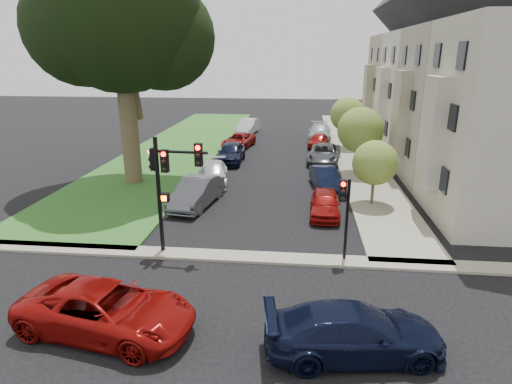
# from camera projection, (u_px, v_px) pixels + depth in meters

# --- Properties ---
(ground) EXTENTS (140.00, 140.00, 0.00)m
(ground) POSITION_uv_depth(u_px,v_px,m) (243.00, 282.00, 16.26)
(ground) COLOR black
(ground) RESTS_ON ground
(grass_strip) EXTENTS (8.00, 44.00, 0.12)m
(grass_strip) POSITION_uv_depth(u_px,v_px,m) (181.00, 146.00, 39.83)
(grass_strip) COLOR #2E601C
(grass_strip) RESTS_ON ground
(sidewalk_right) EXTENTS (3.50, 44.00, 0.12)m
(sidewalk_right) POSITION_uv_depth(u_px,v_px,m) (353.00, 150.00, 38.29)
(sidewalk_right) COLOR #9F9881
(sidewalk_right) RESTS_ON ground
(sidewalk_cross) EXTENTS (60.00, 1.00, 0.12)m
(sidewalk_cross) POSITION_uv_depth(u_px,v_px,m) (249.00, 257.00, 18.13)
(sidewalk_cross) COLOR #9F9881
(sidewalk_cross) RESTS_ON ground
(house_b) EXTENTS (7.70, 7.55, 15.97)m
(house_b) POSITION_uv_depth(u_px,v_px,m) (464.00, 76.00, 27.57)
(house_b) COLOR tan
(house_b) RESTS_ON ground
(house_c) EXTENTS (7.70, 7.55, 15.97)m
(house_c) POSITION_uv_depth(u_px,v_px,m) (431.00, 71.00, 34.67)
(house_c) COLOR beige
(house_c) RESTS_ON ground
(house_d) EXTENTS (7.70, 7.55, 15.97)m
(house_d) POSITION_uv_depth(u_px,v_px,m) (409.00, 68.00, 41.77)
(house_d) COLOR #AAA58D
(house_d) RESTS_ON ground
(eucalyptus) EXTENTS (11.13, 10.10, 15.77)m
(eucalyptus) POSITION_uv_depth(u_px,v_px,m) (117.00, 10.00, 25.43)
(eucalyptus) COLOR brown
(eucalyptus) RESTS_ON ground
(small_tree_a) EXTENTS (2.51, 2.51, 3.77)m
(small_tree_a) POSITION_uv_depth(u_px,v_px,m) (375.00, 163.00, 23.72)
(small_tree_a) COLOR brown
(small_tree_a) RESTS_ON ground
(small_tree_b) EXTENTS (3.21, 3.21, 4.81)m
(small_tree_b) POSITION_uv_depth(u_px,v_px,m) (360.00, 130.00, 29.85)
(small_tree_b) COLOR brown
(small_tree_b) RESTS_ON ground
(small_tree_c) EXTENTS (3.10, 3.10, 4.64)m
(small_tree_c) POSITION_uv_depth(u_px,v_px,m) (348.00, 115.00, 38.20)
(small_tree_c) COLOR brown
(small_tree_c) RESTS_ON ground
(traffic_signal_main) EXTENTS (2.49, 0.65, 5.10)m
(traffic_signal_main) POSITION_uv_depth(u_px,v_px,m) (167.00, 175.00, 17.62)
(traffic_signal_main) COLOR black
(traffic_signal_main) RESTS_ON ground
(traffic_signal_secondary) EXTENTS (0.45, 0.36, 3.56)m
(traffic_signal_secondary) POSITION_uv_depth(u_px,v_px,m) (345.00, 205.00, 17.19)
(traffic_signal_secondary) COLOR black
(traffic_signal_secondary) RESTS_ON ground
(car_cross_near) EXTENTS (5.90, 3.46, 1.54)m
(car_cross_near) POSITION_uv_depth(u_px,v_px,m) (107.00, 310.00, 13.16)
(car_cross_near) COLOR maroon
(car_cross_near) RESTS_ON ground
(car_cross_far) EXTENTS (5.38, 2.80, 1.49)m
(car_cross_far) POSITION_uv_depth(u_px,v_px,m) (354.00, 332.00, 12.16)
(car_cross_far) COLOR black
(car_cross_far) RESTS_ON ground
(car_parked_0) EXTENTS (1.73, 3.97, 1.33)m
(car_parked_0) POSITION_uv_depth(u_px,v_px,m) (325.00, 204.00, 22.78)
(car_parked_0) COLOR maroon
(car_parked_0) RESTS_ON ground
(car_parked_1) EXTENTS (2.04, 4.28, 1.36)m
(car_parked_1) POSITION_uv_depth(u_px,v_px,m) (325.00, 178.00, 27.41)
(car_parked_1) COLOR black
(car_parked_1) RESTS_ON ground
(car_parked_2) EXTENTS (3.05, 5.44, 1.44)m
(car_parked_2) POSITION_uv_depth(u_px,v_px,m) (324.00, 154.00, 33.94)
(car_parked_2) COLOR #3F4247
(car_parked_2) RESTS_ON ground
(car_parked_3) EXTENTS (2.22, 3.97, 1.27)m
(car_parked_3) POSITION_uv_depth(u_px,v_px,m) (318.00, 140.00, 39.52)
(car_parked_3) COLOR maroon
(car_parked_3) RESTS_ON ground
(car_parked_4) EXTENTS (2.42, 5.49, 1.57)m
(car_parked_4) POSITION_uv_depth(u_px,v_px,m) (320.00, 132.00, 42.99)
(car_parked_4) COLOR #999BA0
(car_parked_4) RESTS_ON ground
(car_parked_5) EXTENTS (2.48, 5.08, 1.60)m
(car_parked_5) POSITION_uv_depth(u_px,v_px,m) (196.00, 192.00, 24.19)
(car_parked_5) COLOR #3F4247
(car_parked_5) RESTS_ON ground
(car_parked_6) EXTENTS (2.69, 5.00, 1.38)m
(car_parked_6) POSITION_uv_depth(u_px,v_px,m) (213.00, 173.00, 28.50)
(car_parked_6) COLOR silver
(car_parked_6) RESTS_ON ground
(car_parked_7) EXTENTS (1.93, 4.74, 1.61)m
(car_parked_7) POSITION_uv_depth(u_px,v_px,m) (231.00, 153.00, 33.89)
(car_parked_7) COLOR black
(car_parked_7) RESTS_ON ground
(car_parked_8) EXTENTS (2.95, 5.05, 1.32)m
(car_parked_8) POSITION_uv_depth(u_px,v_px,m) (239.00, 141.00, 39.34)
(car_parked_8) COLOR maroon
(car_parked_8) RESTS_ON ground
(car_parked_9) EXTENTS (2.28, 5.01, 1.59)m
(car_parked_9) POSITION_uv_depth(u_px,v_px,m) (248.00, 126.00, 46.32)
(car_parked_9) COLOR silver
(car_parked_9) RESTS_ON ground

